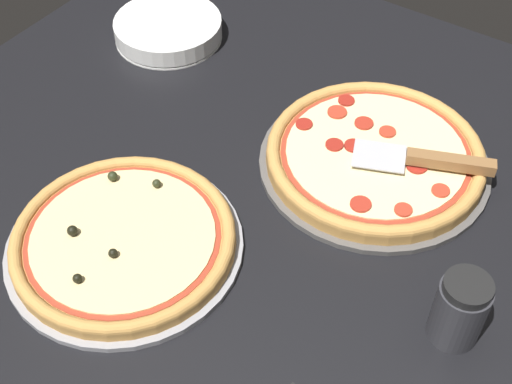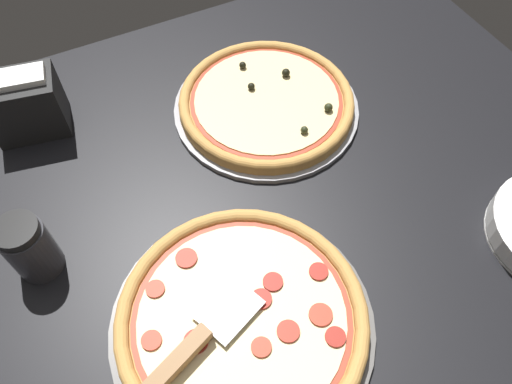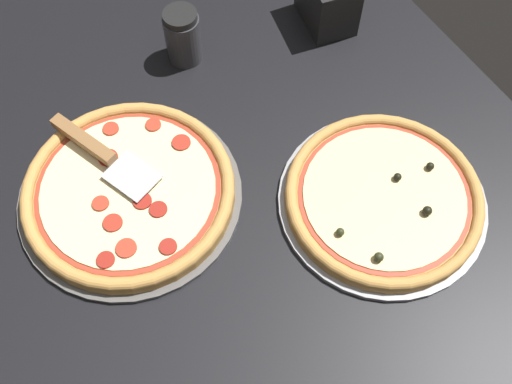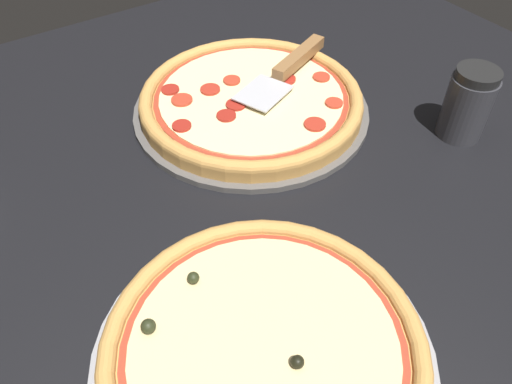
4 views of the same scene
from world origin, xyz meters
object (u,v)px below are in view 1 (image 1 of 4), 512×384
(pizza_front, at_px, (375,155))
(pizza_back, at_px, (123,239))
(parmesan_shaker, at_px, (460,309))
(serving_spatula, at_px, (438,161))
(plate_stack, at_px, (168,29))

(pizza_front, relative_size, pizza_back, 1.08)
(parmesan_shaker, bearing_deg, pizza_back, 16.51)
(pizza_front, xyz_separation_m, serving_spatula, (-0.10, -0.02, 0.02))
(pizza_front, bearing_deg, plate_stack, -10.43)
(pizza_back, xyz_separation_m, parmesan_shaker, (-0.47, -0.14, 0.03))
(pizza_front, bearing_deg, serving_spatula, -168.67)
(parmesan_shaker, bearing_deg, serving_spatula, -60.44)
(plate_stack, xyz_separation_m, parmesan_shaker, (-0.76, 0.33, 0.04))
(serving_spatula, bearing_deg, pizza_front, 11.33)
(plate_stack, distance_m, parmesan_shaker, 0.83)
(parmesan_shaker, bearing_deg, plate_stack, -23.24)
(serving_spatula, relative_size, parmesan_shaker, 1.98)
(serving_spatula, height_order, plate_stack, serving_spatula)
(plate_stack, height_order, parmesan_shaker, parmesan_shaker)
(pizza_back, relative_size, parmesan_shaker, 2.96)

